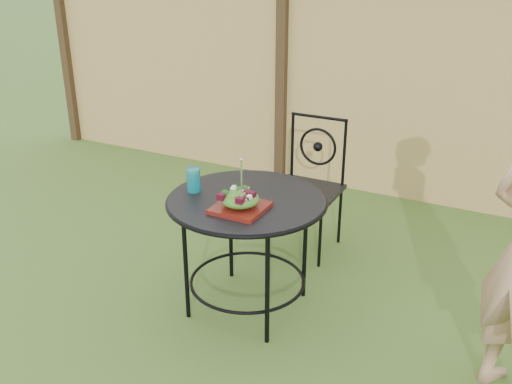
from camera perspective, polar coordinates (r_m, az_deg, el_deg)
ground at (r=3.34m, az=7.18°, el=-14.41°), size 60.00×60.00×0.00m
fence at (r=4.91m, az=16.90°, el=9.42°), size 8.00×0.12×1.90m
patio_table at (r=3.30m, az=-0.91°, el=-2.83°), size 0.92×0.92×0.72m
patio_chair at (r=4.07m, az=5.29°, el=1.03°), size 0.46×0.46×0.95m
salad_plate at (r=3.09m, az=-1.59°, el=-1.59°), size 0.27×0.27×0.02m
salad at (r=3.07m, az=-1.60°, el=-0.71°), size 0.21×0.21×0.08m
fork at (r=3.02m, az=-1.46°, el=1.52°), size 0.01×0.01×0.18m
drinking_glass at (r=3.33m, az=-6.26°, el=1.21°), size 0.08×0.08×0.14m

